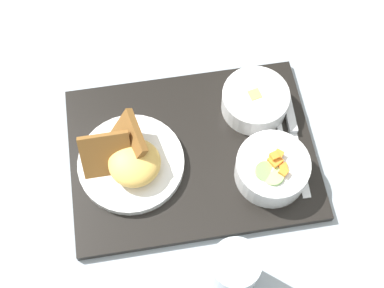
# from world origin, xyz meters

# --- Properties ---
(ground_plane) EXTENTS (4.00, 4.00, 0.00)m
(ground_plane) POSITION_xyz_m (0.00, 0.00, 0.00)
(ground_plane) COLOR #99A3AD
(serving_tray) EXTENTS (0.47, 0.37, 0.02)m
(serving_tray) POSITION_xyz_m (0.00, 0.00, 0.01)
(serving_tray) COLOR black
(serving_tray) RESTS_ON ground_plane
(bowl_salad) EXTENTS (0.12, 0.12, 0.06)m
(bowl_salad) POSITION_xyz_m (-0.13, 0.05, 0.04)
(bowl_salad) COLOR white
(bowl_salad) RESTS_ON serving_tray
(bowl_soup) EXTENTS (0.12, 0.12, 0.05)m
(bowl_soup) POSITION_xyz_m (-0.12, -0.09, 0.04)
(bowl_soup) COLOR white
(bowl_soup) RESTS_ON serving_tray
(plate_main) EXTENTS (0.18, 0.18, 0.08)m
(plate_main) POSITION_xyz_m (0.11, 0.03, 0.04)
(plate_main) COLOR white
(plate_main) RESTS_ON serving_tray
(knife) EXTENTS (0.03, 0.20, 0.01)m
(knife) POSITION_xyz_m (-0.18, -0.05, 0.02)
(knife) COLOR silver
(knife) RESTS_ON serving_tray
(spoon) EXTENTS (0.04, 0.16, 0.01)m
(spoon) POSITION_xyz_m (-0.16, -0.02, 0.02)
(spoon) COLOR silver
(spoon) RESTS_ON serving_tray
(glass_water) EXTENTS (0.07, 0.07, 0.12)m
(glass_water) POSITION_xyz_m (-0.06, 0.22, 0.05)
(glass_water) COLOR silver
(glass_water) RESTS_ON ground_plane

